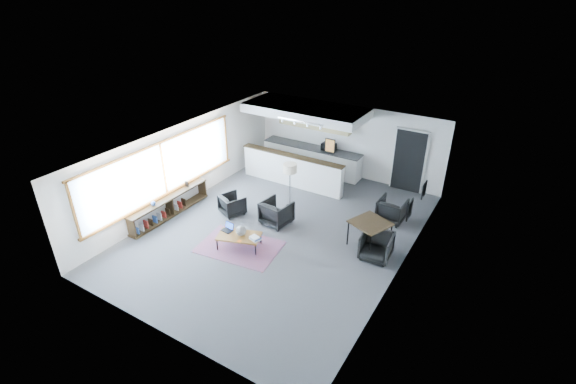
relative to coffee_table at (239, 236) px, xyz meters
The scene contains 21 objects.
room 1.64m from the coffee_table, 68.26° to the left, with size 7.02×9.02×2.62m.
window 3.19m from the coffee_table, behind, with size 0.10×5.95×1.66m.
console 2.81m from the coffee_table, behind, with size 0.35×3.00×0.80m.
kitchenette 5.11m from the coffee_table, 98.07° to the left, with size 4.20×1.96×2.60m.
doorway 6.36m from the coffee_table, 63.73° to the left, with size 1.10×0.12×2.15m.
track_light 4.08m from the coffee_table, 91.56° to the left, with size 1.60×0.07×0.15m.
wall_art_lower 4.46m from the coffee_table, 22.53° to the left, with size 0.03×0.38×0.48m.
wall_art_upper 5.07m from the coffee_table, 36.60° to the left, with size 0.03×0.34×0.44m.
kilim_rug 0.34m from the coffee_table, 116.57° to the right, with size 2.33×1.73×0.01m.
coffee_table is the anchor object (origin of this frame).
laptop 0.43m from the coffee_table, behind, with size 0.32×0.27×0.21m.
ceramic_pot 0.18m from the coffee_table, 40.24° to the left, with size 0.27×0.27×0.27m.
book_stack 0.49m from the coffee_table, ahead, with size 0.33×0.30×0.09m.
coaster 0.28m from the coffee_table, 50.85° to the right, with size 0.12×0.12×0.01m.
armchair_left 1.83m from the coffee_table, 133.53° to the left, with size 0.67×0.63×0.69m, color black.
armchair_right 1.56m from the coffee_table, 82.35° to the left, with size 0.78×0.73×0.80m, color black.
floor_lamp 2.76m from the coffee_table, 89.28° to the left, with size 0.53×0.53×1.48m.
dining_table 3.51m from the coffee_table, 31.87° to the left, with size 1.17×1.17×0.76m.
dining_chair_near 3.62m from the coffee_table, 23.78° to the left, with size 0.65×0.61×0.67m, color black.
dining_chair_far 4.60m from the coffee_table, 48.53° to the left, with size 0.65×0.60×0.66m, color black.
microwave 5.45m from the coffee_table, 90.36° to the left, with size 0.49×0.27×0.33m, color black.
Camera 1 is at (5.45, -8.52, 6.59)m, focal length 26.00 mm.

